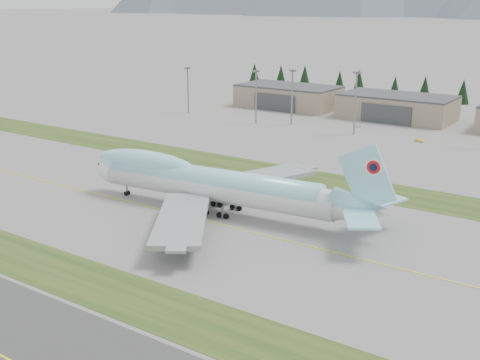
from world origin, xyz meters
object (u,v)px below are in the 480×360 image
Objects in this scene: service_vehicle_a at (358,127)px; service_vehicle_b at (419,142)px; boeing_747_freighter at (213,184)px; hangar_center at (397,107)px; hangar_left at (288,96)px.

service_vehicle_b is at bearing -28.50° from service_vehicle_a.
service_vehicle_b is at bearing 74.80° from boeing_747_freighter.
service_vehicle_b is (23.01, -38.80, -5.39)m from hangar_center.
service_vehicle_a is 0.93× the size of service_vehicle_b.
boeing_747_freighter is at bearing 179.23° from service_vehicle_b.
service_vehicle_a is at bearing -28.00° from hangar_left.
boeing_747_freighter is 118.67m from service_vehicle_a.
service_vehicle_a is (-12.50, 117.79, -7.11)m from boeing_747_freighter.
hangar_left is 54.82m from service_vehicle_a.
boeing_747_freighter reaches higher than service_vehicle_b.
hangar_center reaches higher than service_vehicle_b.
hangar_left is at bearing 72.20° from service_vehicle_b.
hangar_center is at bearing 0.00° from hangar_left.
service_vehicle_b is (78.01, -38.80, -5.39)m from hangar_left.
boeing_747_freighter reaches higher than hangar_center.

